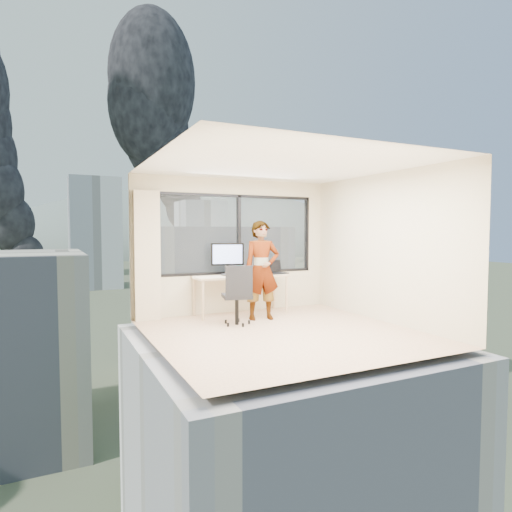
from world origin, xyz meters
TOP-DOWN VIEW (x-y plane):
  - floor at (0.00, 0.00)m, footprint 4.00×4.00m
  - ceiling at (0.00, 0.00)m, footprint 4.00×4.00m
  - wall_front at (0.00, -2.00)m, footprint 4.00×0.01m
  - wall_left at (-2.00, 0.00)m, footprint 0.01×4.00m
  - wall_right at (2.00, 0.00)m, footprint 0.01×4.00m
  - window_wall at (0.05, 2.00)m, footprint 3.30×0.16m
  - curtain at (-1.72, 1.88)m, footprint 0.45×0.14m
  - desk at (0.00, 1.66)m, footprint 1.80×0.60m
  - chair at (-0.43, 0.85)m, footprint 0.63×0.63m
  - person at (0.15, 1.08)m, footprint 0.71×0.53m
  - monitor at (-0.24, 1.76)m, footprint 0.64×0.28m
  - game_console at (0.12, 1.90)m, footprint 0.37×0.34m
  - laptop at (0.77, 1.62)m, footprint 0.45×0.46m
  - cellphone at (0.13, 1.53)m, footprint 0.12×0.05m
  - pen_cup at (0.05, 1.58)m, footprint 0.10×0.10m
  - handbag at (0.07, 1.90)m, footprint 0.26×0.18m
  - exterior_ground at (0.00, 120.00)m, footprint 400.00×400.00m
  - near_bldg_b at (12.00, 38.00)m, footprint 14.00×13.00m
  - near_bldg_c at (30.00, 28.00)m, footprint 12.00×10.00m
  - far_tower_b at (8.00, 120.00)m, footprint 13.00×13.00m
  - far_tower_c at (45.00, 140.00)m, footprint 15.00×15.00m
  - hill_b at (100.00, 320.00)m, footprint 300.00×220.00m
  - tree_b at (4.00, 18.00)m, footprint 7.60×7.60m
  - tree_c at (22.00, 40.00)m, footprint 8.40×8.40m
  - smoke_plume_a at (-10.00, 150.00)m, footprint 40.00×24.00m
  - smoke_plume_b at (55.00, 170.00)m, footprint 30.00×18.00m

SIDE VIEW (x-z plane):
  - exterior_ground at x=0.00m, z-range -14.02..-13.98m
  - hill_b at x=100.00m, z-range -62.00..34.00m
  - tree_b at x=4.00m, z-range -14.00..-5.00m
  - near_bldg_c at x=30.00m, z-range -14.00..-4.00m
  - tree_c at x=22.00m, z-range -14.00..-4.00m
  - near_bldg_b at x=12.00m, z-range -14.00..2.00m
  - far_tower_c at x=45.00m, z-range -14.00..12.00m
  - floor at x=0.00m, z-range -0.01..0.01m
  - desk at x=0.00m, z-range 0.00..0.75m
  - chair at x=-0.43m, z-range 0.00..1.04m
  - cellphone at x=0.13m, z-range 0.75..0.76m
  - game_console at x=0.12m, z-range 0.75..0.82m
  - pen_cup at x=0.05m, z-range 0.75..0.85m
  - handbag at x=0.07m, z-range 0.75..0.93m
  - laptop at x=0.77m, z-range 0.75..0.99m
  - person at x=0.15m, z-range 0.00..1.77m
  - far_tower_b at x=8.00m, z-range -14.00..16.00m
  - monitor at x=-0.24m, z-range 0.75..1.37m
  - curtain at x=-1.72m, z-range 0.00..2.30m
  - wall_front at x=0.00m, z-range 0.00..2.60m
  - wall_left at x=-2.00m, z-range 0.00..2.60m
  - wall_right at x=2.00m, z-range 0.00..2.60m
  - window_wall at x=0.05m, z-range 0.75..2.30m
  - ceiling at x=0.00m, z-range 2.60..2.60m
  - smoke_plume_b at x=55.00m, z-range -8.00..62.00m
  - smoke_plume_a at x=-10.00m, z-range -6.00..84.00m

